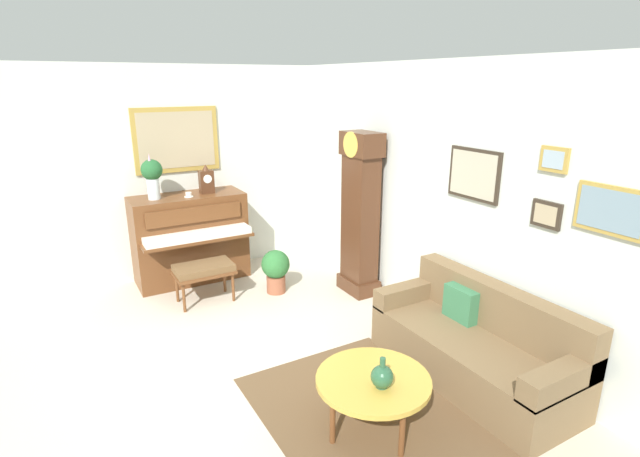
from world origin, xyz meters
The scene contains 14 objects.
ground_plane centered at (0.00, 0.00, -0.05)m, with size 6.40×6.00×0.10m, color beige.
wall_left centered at (-2.60, 0.01, 1.41)m, with size 0.13×4.90×2.80m.
wall_back centered at (0.02, 2.40, 1.40)m, with size 5.30×0.13×2.80m.
area_rug centered at (1.30, 0.79, 0.00)m, with size 2.10×1.50×0.01m, color brown.
piano centered at (-2.23, 0.39, 0.59)m, with size 0.87×1.44×1.17m.
piano_bench centered at (-1.46, 0.32, 0.41)m, with size 0.42×0.70×0.48m.
grandfather_clock centered at (-0.79, 2.12, 0.96)m, with size 0.52×0.34×2.03m.
couch centered at (1.29, 1.97, 0.31)m, with size 1.90×0.80×0.84m.
coffee_table centered at (1.38, 0.77, 0.41)m, with size 0.88×0.88×0.44m.
mantel_clock centered at (-2.23, 0.65, 1.34)m, with size 0.13×0.18×0.38m.
flower_vase centered at (-2.23, -0.02, 1.48)m, with size 0.26×0.26×0.58m.
teacup centered at (-2.13, 0.38, 1.19)m, with size 0.12×0.12×0.06m.
green_jug centered at (1.50, 0.76, 0.52)m, with size 0.17×0.17×0.24m.
potted_plant centered at (-1.28, 1.18, 0.32)m, with size 0.36×0.36×0.56m.
Camera 1 is at (3.92, -1.16, 2.60)m, focal length 27.13 mm.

